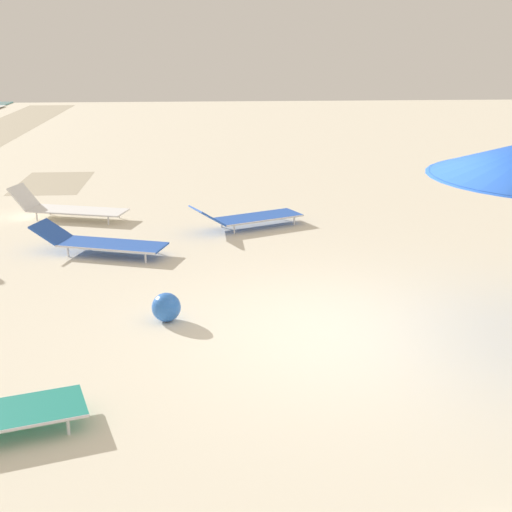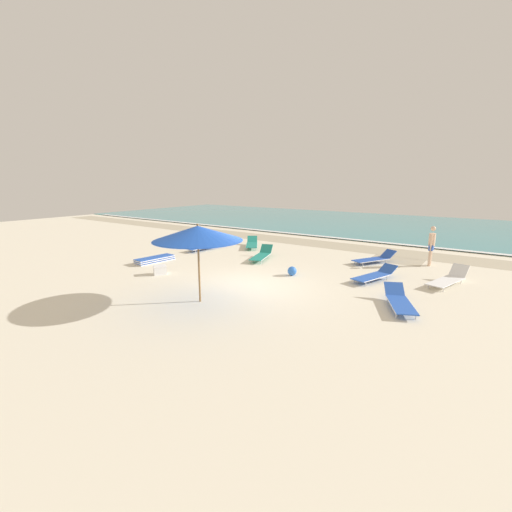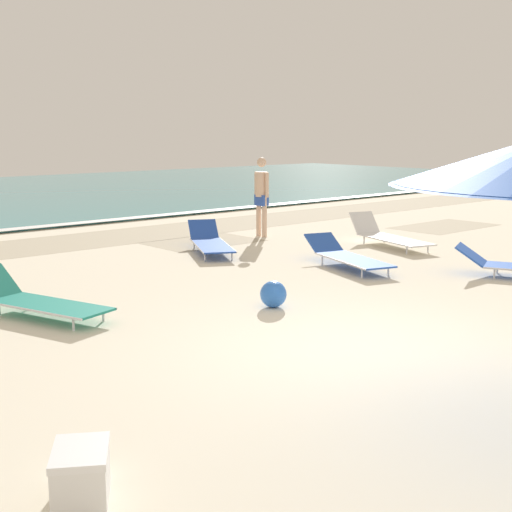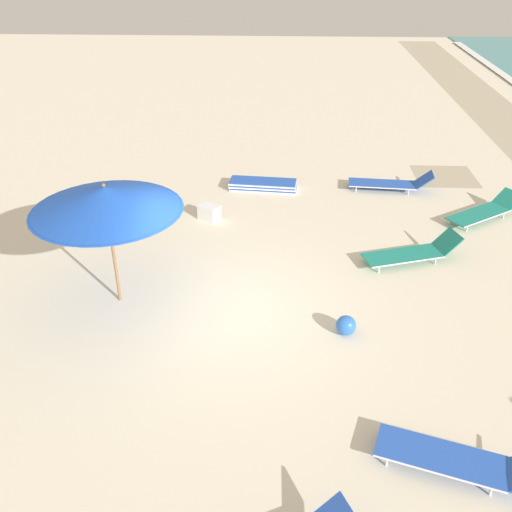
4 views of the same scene
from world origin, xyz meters
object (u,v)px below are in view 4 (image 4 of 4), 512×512
object	(u,v)px
cooler_box	(209,212)
beach_ball	(346,325)
beach_umbrella	(106,199)
sun_lounger_mid_beach_pair_a	(412,252)
sun_lounger_near_water_right	(459,460)
sun_lounger_beside_umbrella	(391,183)
sun_lounger_mid_beach_pair_b	(485,211)
lounger_stack	(263,185)

from	to	relation	value
cooler_box	beach_ball	bearing A→B (deg)	156.41
beach_umbrella	sun_lounger_mid_beach_pair_a	size ratio (longest dim) A/B	1.24
sun_lounger_near_water_right	sun_lounger_beside_umbrella	bearing A→B (deg)	-165.73
beach_umbrella	sun_lounger_mid_beach_pair_a	world-z (taller)	beach_umbrella
sun_lounger_mid_beach_pair_a	sun_lounger_mid_beach_pair_b	bearing A→B (deg)	117.13
beach_ball	cooler_box	size ratio (longest dim) A/B	0.59
beach_ball	cooler_box	xyz separation A→B (m)	(-4.42, -2.94, 0.01)
sun_lounger_near_water_right	beach_umbrella	bearing A→B (deg)	-106.51
sun_lounger_mid_beach_pair_a	sun_lounger_near_water_right	bearing A→B (deg)	-22.01
lounger_stack	sun_lounger_beside_umbrella	size ratio (longest dim) A/B	0.84
lounger_stack	beach_ball	bearing A→B (deg)	20.01
sun_lounger_beside_umbrella	sun_lounger_mid_beach_pair_a	world-z (taller)	sun_lounger_mid_beach_pair_a
sun_lounger_mid_beach_pair_a	beach_ball	size ratio (longest dim) A/B	6.05
beach_umbrella	lounger_stack	distance (m)	6.38
lounger_stack	sun_lounger_near_water_right	world-z (taller)	sun_lounger_near_water_right
sun_lounger_near_water_right	sun_lounger_mid_beach_pair_a	bearing A→B (deg)	-166.70
sun_lounger_mid_beach_pair_b	beach_ball	bearing A→B (deg)	-73.26
sun_lounger_mid_beach_pair_a	sun_lounger_mid_beach_pair_b	size ratio (longest dim) A/B	1.03
sun_lounger_mid_beach_pair_a	sun_lounger_mid_beach_pair_b	world-z (taller)	sun_lounger_mid_beach_pair_a
lounger_stack	sun_lounger_beside_umbrella	world-z (taller)	sun_lounger_beside_umbrella
lounger_stack	cooler_box	size ratio (longest dim) A/B	3.12
cooler_box	sun_lounger_mid_beach_pair_a	bearing A→B (deg)	-168.78
sun_lounger_beside_umbrella	beach_ball	size ratio (longest dim) A/B	6.24
sun_lounger_mid_beach_pair_b	beach_umbrella	bearing A→B (deg)	-98.81
sun_lounger_mid_beach_pair_a	sun_lounger_beside_umbrella	bearing A→B (deg)	160.37
sun_lounger_near_water_right	beach_ball	bearing A→B (deg)	-139.20
sun_lounger_mid_beach_pair_a	cooler_box	distance (m)	4.95
lounger_stack	sun_lounger_mid_beach_pair_b	bearing A→B (deg)	79.32
beach_umbrella	beach_ball	bearing A→B (deg)	78.45
beach_umbrella	sun_lounger_mid_beach_pair_a	bearing A→B (deg)	106.18
beach_ball	cooler_box	distance (m)	5.31
beach_umbrella	beach_ball	xyz separation A→B (m)	(0.88, 4.29, -1.97)
sun_lounger_mid_beach_pair_a	beach_ball	world-z (taller)	sun_lounger_mid_beach_pair_a
lounger_stack	cooler_box	bearing A→B (deg)	-28.54
beach_umbrella	sun_lounger_mid_beach_pair_b	size ratio (longest dim) A/B	1.27
beach_umbrella	beach_ball	world-z (taller)	beach_umbrella
sun_lounger_beside_umbrella	beach_ball	distance (m)	6.64
sun_lounger_beside_umbrella	sun_lounger_mid_beach_pair_a	bearing A→B (deg)	2.66
sun_lounger_near_water_right	beach_ball	world-z (taller)	sun_lounger_near_water_right
beach_ball	sun_lounger_mid_beach_pair_b	bearing A→B (deg)	141.03
lounger_stack	cooler_box	distance (m)	2.29
beach_umbrella	sun_lounger_beside_umbrella	world-z (taller)	beach_umbrella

